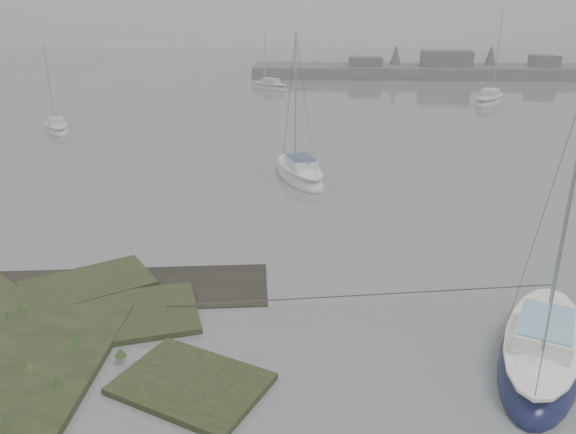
{
  "coord_description": "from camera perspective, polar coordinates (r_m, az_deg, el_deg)",
  "views": [
    {
      "loc": [
        3.36,
        -11.81,
        8.87
      ],
      "look_at": [
        2.58,
        6.62,
        1.8
      ],
      "focal_mm": 35.0,
      "sensor_mm": 36.0,
      "label": 1
    }
  ],
  "objects": [
    {
      "name": "far_shoreline",
      "position": [
        77.77,
        20.59,
        13.76
      ],
      "size": [
        60.0,
        8.0,
        4.15
      ],
      "color": "#4C4F51",
      "rests_on": "ground"
    },
    {
      "name": "sailboat_far_c",
      "position": [
        62.86,
        -1.9,
        13.06
      ],
      "size": [
        5.24,
        4.91,
        7.64
      ],
      "rotation": [
        0.0,
        0.0,
        0.85
      ],
      "color": "#A7ACAF",
      "rests_on": "ground"
    },
    {
      "name": "sailboat_white",
      "position": [
        30.21,
        1.18,
        4.38
      ],
      "size": [
        3.73,
        6.02,
        8.07
      ],
      "rotation": [
        0.0,
        0.0,
        0.35
      ],
      "color": "silver",
      "rests_on": "ground"
    },
    {
      "name": "ground",
      "position": [
        42.88,
        -2.16,
        9.01
      ],
      "size": [
        160.0,
        160.0,
        0.0
      ],
      "primitive_type": "plane",
      "color": "slate",
      "rests_on": "ground"
    },
    {
      "name": "sailboat_far_b",
      "position": [
        56.74,
        19.77,
        11.05
      ],
      "size": [
        4.96,
        6.51,
        8.92
      ],
      "rotation": [
        0.0,
        0.0,
        -0.52
      ],
      "color": "#B5BCC0",
      "rests_on": "ground"
    },
    {
      "name": "sailboat_far_a",
      "position": [
        45.12,
        -22.43,
        8.32
      ],
      "size": [
        3.73,
        4.84,
        6.65
      ],
      "rotation": [
        0.0,
        0.0,
        0.53
      ],
      "color": "silver",
      "rests_on": "ground"
    },
    {
      "name": "sailboat_main",
      "position": [
        16.6,
        24.36,
        -12.34
      ],
      "size": [
        4.44,
        6.45,
        8.7
      ],
      "rotation": [
        0.0,
        0.0,
        -0.44
      ],
      "color": "#0D1138",
      "rests_on": "ground"
    }
  ]
}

